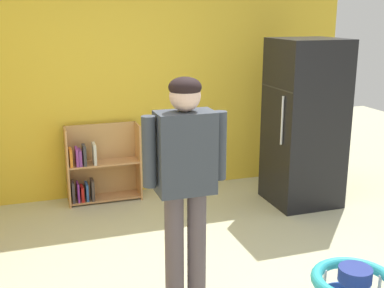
# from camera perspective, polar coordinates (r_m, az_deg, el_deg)

# --- Properties ---
(back_wall) EXTENTS (5.20, 0.06, 2.70)m
(back_wall) POSITION_cam_1_polar(r_m,az_deg,el_deg) (5.58, -7.13, 7.83)
(back_wall) COLOR yellow
(back_wall) RESTS_ON ground
(refrigerator) EXTENTS (0.73, 0.68, 1.78)m
(refrigerator) POSITION_cam_1_polar(r_m,az_deg,el_deg) (5.40, 12.90, 2.37)
(refrigerator) COLOR black
(refrigerator) RESTS_ON ground
(bookshelf) EXTENTS (0.80, 0.28, 0.85)m
(bookshelf) POSITION_cam_1_polar(r_m,az_deg,el_deg) (5.55, -10.82, -2.72)
(bookshelf) COLOR tan
(bookshelf) RESTS_ON ground
(standing_person) EXTENTS (0.57, 0.22, 1.65)m
(standing_person) POSITION_cam_1_polar(r_m,az_deg,el_deg) (3.24, -0.78, -3.79)
(standing_person) COLOR #564A4F
(standing_person) RESTS_ON ground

